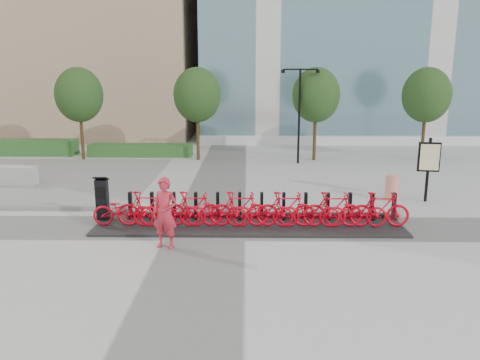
{
  "coord_description": "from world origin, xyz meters",
  "views": [
    {
      "loc": [
        1.22,
        -13.92,
        4.68
      ],
      "look_at": [
        1.0,
        1.5,
        1.2
      ],
      "focal_mm": 35.0,
      "sensor_mm": 36.0,
      "label": 1
    }
  ],
  "objects_px": {
    "jersey_barrier": "(13,175)",
    "bike_0": "(123,210)",
    "kiosk": "(102,199)",
    "construction_barrel": "(392,188)",
    "worker_red": "(165,213)",
    "map_sign": "(429,160)"
  },
  "relations": [
    {
      "from": "bike_0",
      "to": "worker_red",
      "type": "height_order",
      "value": "worker_red"
    },
    {
      "from": "worker_red",
      "to": "jersey_barrier",
      "type": "height_order",
      "value": "worker_red"
    },
    {
      "from": "jersey_barrier",
      "to": "map_sign",
      "type": "height_order",
      "value": "map_sign"
    },
    {
      "from": "kiosk",
      "to": "construction_barrel",
      "type": "distance_m",
      "value": 10.57
    },
    {
      "from": "bike_0",
      "to": "construction_barrel",
      "type": "distance_m",
      "value": 9.97
    },
    {
      "from": "jersey_barrier",
      "to": "bike_0",
      "type": "bearing_deg",
      "value": -36.06
    },
    {
      "from": "map_sign",
      "to": "bike_0",
      "type": "bearing_deg",
      "value": -154.18
    },
    {
      "from": "kiosk",
      "to": "jersey_barrier",
      "type": "bearing_deg",
      "value": 134.5
    },
    {
      "from": "jersey_barrier",
      "to": "construction_barrel",
      "type": "bearing_deg",
      "value": -2.15
    },
    {
      "from": "jersey_barrier",
      "to": "map_sign",
      "type": "xyz_separation_m",
      "value": [
        16.96,
        -2.57,
        1.19
      ]
    },
    {
      "from": "bike_0",
      "to": "construction_barrel",
      "type": "bearing_deg",
      "value": -69.74
    },
    {
      "from": "map_sign",
      "to": "worker_red",
      "type": "bearing_deg",
      "value": -142.61
    },
    {
      "from": "bike_0",
      "to": "worker_red",
      "type": "relative_size",
      "value": 0.96
    },
    {
      "from": "map_sign",
      "to": "construction_barrel",
      "type": "bearing_deg",
      "value": -178.35
    },
    {
      "from": "worker_red",
      "to": "jersey_barrier",
      "type": "bearing_deg",
      "value": 153.32
    },
    {
      "from": "construction_barrel",
      "to": "worker_red",
      "type": "bearing_deg",
      "value": -146.6
    },
    {
      "from": "kiosk",
      "to": "jersey_barrier",
      "type": "height_order",
      "value": "kiosk"
    },
    {
      "from": "bike_0",
      "to": "construction_barrel",
      "type": "xyz_separation_m",
      "value": [
        9.35,
        3.45,
        -0.1
      ]
    },
    {
      "from": "construction_barrel",
      "to": "jersey_barrier",
      "type": "relative_size",
      "value": 0.46
    },
    {
      "from": "kiosk",
      "to": "worker_red",
      "type": "height_order",
      "value": "worker_red"
    },
    {
      "from": "bike_0",
      "to": "jersey_barrier",
      "type": "xyz_separation_m",
      "value": [
        -6.37,
        5.88,
        -0.18
      ]
    },
    {
      "from": "bike_0",
      "to": "map_sign",
      "type": "height_order",
      "value": "map_sign"
    }
  ]
}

